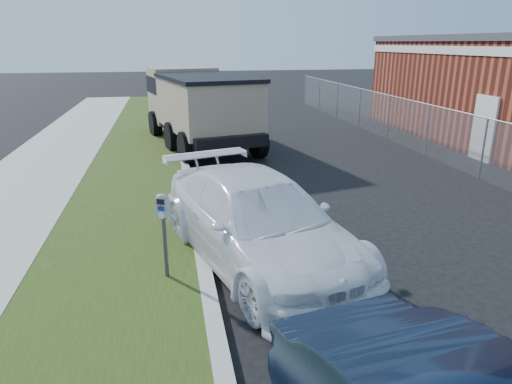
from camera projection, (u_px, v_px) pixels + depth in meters
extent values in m
plane|color=black|center=(336.00, 252.00, 8.85)|extent=(120.00, 120.00, 0.00)
cube|color=#97978F|center=(195.00, 221.00, 10.22)|extent=(0.25, 50.00, 0.15)
cube|color=#223D10|center=(121.00, 226.00, 9.93)|extent=(3.00, 50.00, 0.13)
plane|color=slate|center=(428.00, 131.00, 16.19)|extent=(0.00, 30.00, 30.00)
cylinder|color=gray|center=(431.00, 105.00, 15.91)|extent=(0.04, 30.00, 0.04)
cylinder|color=gray|center=(483.00, 149.00, 13.39)|extent=(0.06, 0.06, 1.80)
cylinder|color=gray|center=(428.00, 131.00, 16.19)|extent=(0.06, 0.06, 1.80)
cylinder|color=gray|center=(389.00, 118.00, 18.99)|extent=(0.06, 0.06, 1.80)
cylinder|color=gray|center=(360.00, 108.00, 21.78)|extent=(0.06, 0.06, 1.80)
cylinder|color=gray|center=(337.00, 100.00, 24.58)|extent=(0.06, 0.06, 1.80)
cylinder|color=gray|center=(319.00, 95.00, 27.38)|extent=(0.06, 0.06, 1.80)
cylinder|color=gray|center=(305.00, 90.00, 30.18)|extent=(0.06, 0.06, 1.80)
cube|color=silver|center=(459.00, 50.00, 16.55)|extent=(0.06, 14.00, 0.30)
cube|color=silver|center=(484.00, 129.00, 15.46)|extent=(0.08, 1.10, 2.20)
cylinder|color=#3F4247|center=(165.00, 247.00, 7.53)|extent=(0.09, 0.09, 1.05)
cube|color=gray|center=(163.00, 207.00, 7.31)|extent=(0.22, 0.19, 0.32)
ellipsoid|color=gray|center=(162.00, 197.00, 7.26)|extent=(0.24, 0.20, 0.12)
cube|color=black|center=(160.00, 202.00, 7.22)|extent=(0.12, 0.06, 0.08)
cube|color=navy|center=(161.00, 209.00, 7.26)|extent=(0.11, 0.05, 0.07)
cylinder|color=silver|center=(161.00, 216.00, 7.29)|extent=(0.11, 0.05, 0.12)
cube|color=#3F4247|center=(161.00, 207.00, 7.25)|extent=(0.04, 0.02, 0.05)
imported|color=white|center=(257.00, 220.00, 8.31)|extent=(3.68, 5.92, 1.60)
cube|color=black|center=(201.00, 125.00, 17.66)|extent=(3.95, 7.56, 0.39)
cube|color=#937C5F|center=(183.00, 95.00, 19.63)|extent=(3.01, 2.54, 2.25)
cube|color=black|center=(182.00, 84.00, 19.49)|extent=(3.05, 2.57, 0.68)
cube|color=#937C5F|center=(207.00, 104.00, 16.59)|extent=(3.64, 5.19, 1.80)
cube|color=black|center=(206.00, 78.00, 16.29)|extent=(3.77, 5.32, 0.14)
cube|color=black|center=(178.00, 115.00, 20.88)|extent=(2.67, 0.74, 0.34)
cylinder|color=black|center=(155.00, 124.00, 19.41)|extent=(0.59, 1.18, 1.13)
cylinder|color=black|center=(213.00, 120.00, 20.39)|extent=(0.59, 1.18, 1.13)
cylinder|color=black|center=(172.00, 137.00, 16.76)|extent=(0.59, 1.18, 1.13)
cylinder|color=black|center=(238.00, 132.00, 17.74)|extent=(0.59, 1.18, 1.13)
cylinder|color=black|center=(186.00, 148.00, 15.00)|extent=(0.59, 1.18, 1.13)
cylinder|color=black|center=(258.00, 142.00, 15.97)|extent=(0.59, 1.18, 1.13)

